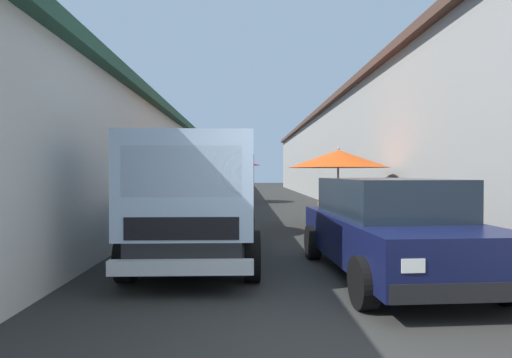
{
  "coord_description": "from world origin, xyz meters",
  "views": [
    {
      "loc": [
        -3.31,
        0.84,
        1.54
      ],
      "look_at": [
        7.35,
        0.55,
        1.37
      ],
      "focal_mm": 28.3,
      "sensor_mm": 36.0,
      "label": 1
    }
  ],
  "objects_px": {
    "fruit_stall_far_left": "(238,167)",
    "hatchback_car": "(389,227)",
    "parked_scooter": "(199,206)",
    "vendor_by_crates": "(214,184)",
    "delivery_truck": "(196,204)",
    "fruit_stall_mid_lane": "(338,164)",
    "fruit_stall_near_left": "(207,171)"
  },
  "relations": [
    {
      "from": "fruit_stall_far_left",
      "to": "parked_scooter",
      "type": "relative_size",
      "value": 1.44
    },
    {
      "from": "hatchback_car",
      "to": "vendor_by_crates",
      "type": "height_order",
      "value": "vendor_by_crates"
    },
    {
      "from": "hatchback_car",
      "to": "parked_scooter",
      "type": "xyz_separation_m",
      "value": [
        7.22,
        3.62,
        -0.29
      ]
    },
    {
      "from": "fruit_stall_near_left",
      "to": "vendor_by_crates",
      "type": "bearing_deg",
      "value": 3.59
    },
    {
      "from": "fruit_stall_near_left",
      "to": "delivery_truck",
      "type": "xyz_separation_m",
      "value": [
        -3.71,
        -0.16,
        -0.55
      ]
    },
    {
      "from": "fruit_stall_mid_lane",
      "to": "vendor_by_crates",
      "type": "xyz_separation_m",
      "value": [
        9.77,
        4.21,
        -0.82
      ]
    },
    {
      "from": "fruit_stall_far_left",
      "to": "hatchback_car",
      "type": "height_order",
      "value": "fruit_stall_far_left"
    },
    {
      "from": "hatchback_car",
      "to": "parked_scooter",
      "type": "bearing_deg",
      "value": 26.65
    },
    {
      "from": "fruit_stall_far_left",
      "to": "fruit_stall_near_left",
      "type": "bearing_deg",
      "value": 176.99
    },
    {
      "from": "fruit_stall_far_left",
      "to": "delivery_truck",
      "type": "distance_m",
      "value": 14.52
    },
    {
      "from": "fruit_stall_mid_lane",
      "to": "delivery_truck",
      "type": "distance_m",
      "value": 5.94
    },
    {
      "from": "fruit_stall_mid_lane",
      "to": "delivery_truck",
      "type": "relative_size",
      "value": 0.57
    },
    {
      "from": "hatchback_car",
      "to": "fruit_stall_far_left",
      "type": "bearing_deg",
      "value": 9.49
    },
    {
      "from": "fruit_stall_far_left",
      "to": "hatchback_car",
      "type": "xyz_separation_m",
      "value": [
        -14.97,
        -2.5,
        -1.08
      ]
    },
    {
      "from": "fruit_stall_near_left",
      "to": "hatchback_car",
      "type": "xyz_separation_m",
      "value": [
        -4.18,
        -3.07,
        -0.85
      ]
    },
    {
      "from": "delivery_truck",
      "to": "parked_scooter",
      "type": "height_order",
      "value": "delivery_truck"
    },
    {
      "from": "hatchback_car",
      "to": "delivery_truck",
      "type": "distance_m",
      "value": 2.96
    },
    {
      "from": "delivery_truck",
      "to": "vendor_by_crates",
      "type": "bearing_deg",
      "value": 3.31
    },
    {
      "from": "fruit_stall_near_left",
      "to": "fruit_stall_far_left",
      "type": "relative_size",
      "value": 0.88
    },
    {
      "from": "vendor_by_crates",
      "to": "parked_scooter",
      "type": "height_order",
      "value": "vendor_by_crates"
    },
    {
      "from": "fruit_stall_near_left",
      "to": "delivery_truck",
      "type": "bearing_deg",
      "value": -177.5
    },
    {
      "from": "fruit_stall_near_left",
      "to": "fruit_stall_mid_lane",
      "type": "relative_size",
      "value": 0.77
    },
    {
      "from": "delivery_truck",
      "to": "vendor_by_crates",
      "type": "height_order",
      "value": "delivery_truck"
    },
    {
      "from": "vendor_by_crates",
      "to": "parked_scooter",
      "type": "bearing_deg",
      "value": -179.06
    },
    {
      "from": "fruit_stall_near_left",
      "to": "parked_scooter",
      "type": "relative_size",
      "value": 1.28
    },
    {
      "from": "fruit_stall_far_left",
      "to": "delivery_truck",
      "type": "height_order",
      "value": "fruit_stall_far_left"
    },
    {
      "from": "fruit_stall_mid_lane",
      "to": "parked_scooter",
      "type": "relative_size",
      "value": 1.65
    },
    {
      "from": "vendor_by_crates",
      "to": "parked_scooter",
      "type": "xyz_separation_m",
      "value": [
        -7.86,
        -0.13,
        -0.52
      ]
    },
    {
      "from": "fruit_stall_far_left",
      "to": "delivery_truck",
      "type": "bearing_deg",
      "value": 178.4
    },
    {
      "from": "fruit_stall_far_left",
      "to": "hatchback_car",
      "type": "relative_size",
      "value": 0.61
    },
    {
      "from": "fruit_stall_mid_lane",
      "to": "fruit_stall_far_left",
      "type": "xyz_separation_m",
      "value": [
        9.66,
        2.96,
        0.03
      ]
    },
    {
      "from": "parked_scooter",
      "to": "fruit_stall_near_left",
      "type": "bearing_deg",
      "value": -169.67
    }
  ]
}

